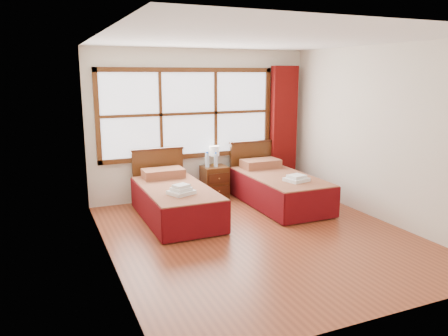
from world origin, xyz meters
name	(u,v)px	position (x,y,z in m)	size (l,w,h in m)	color
floor	(260,236)	(0.00, 0.00, 0.00)	(4.50, 4.50, 0.00)	brown
ceiling	(264,39)	(0.00, 0.00, 2.60)	(4.50, 4.50, 0.00)	white
wall_back	(201,124)	(0.00, 2.25, 1.30)	(4.00, 4.00, 0.00)	silver
wall_left	(106,153)	(-2.00, 0.00, 1.30)	(4.50, 4.50, 0.00)	silver
wall_right	(381,134)	(2.00, 0.00, 1.30)	(4.50, 4.50, 0.00)	silver
window	(189,114)	(-0.25, 2.21, 1.50)	(3.16, 0.06, 1.56)	white
curtain	(283,128)	(1.60, 2.11, 1.17)	(0.50, 0.16, 2.30)	#620B09
bed_left	(175,200)	(-0.84, 1.20, 0.29)	(0.98, 2.00, 0.95)	#3D1B0C
bed_right	(278,187)	(0.97, 1.20, 0.29)	(1.00, 2.02, 0.96)	#3D1B0C
nightstand	(215,182)	(0.14, 1.99, 0.29)	(0.43, 0.43, 0.57)	#4D2810
towels_left	(181,190)	(-0.88, 0.73, 0.56)	(0.41, 0.39, 0.14)	white
towels_right	(296,178)	(1.01, 0.70, 0.56)	(0.40, 0.37, 0.10)	white
lamp	(214,151)	(0.19, 2.12, 0.82)	(0.18, 0.18, 0.35)	gold
bottle_near	(207,160)	(0.00, 1.99, 0.70)	(0.07, 0.07, 0.28)	silver
bottle_far	(216,160)	(0.15, 1.96, 0.69)	(0.07, 0.07, 0.26)	silver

